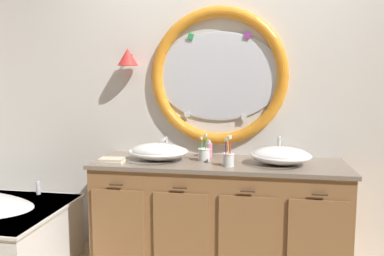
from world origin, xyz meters
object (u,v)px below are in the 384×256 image
soap_dispenser (209,150)px  folded_hand_towel (112,161)px  toothbrush_holder_right (229,158)px  sink_basin_right (281,156)px  sink_basin_left (159,152)px  toothbrush_holder_left (204,154)px

soap_dispenser → folded_hand_towel: size_ratio=0.75×
toothbrush_holder_right → sink_basin_right: bearing=18.5°
sink_basin_left → soap_dispenser: bearing=25.7°
sink_basin_right → toothbrush_holder_left: size_ratio=2.08×
sink_basin_left → folded_hand_towel: sink_basin_left is taller
sink_basin_left → sink_basin_right: size_ratio=1.04×
sink_basin_left → toothbrush_holder_left: size_ratio=2.15×
sink_basin_left → toothbrush_holder_right: size_ratio=2.05×
toothbrush_holder_left → folded_hand_towel: bearing=-164.0°
sink_basin_right → soap_dispenser: (-0.55, 0.18, -0.00)m
toothbrush_holder_left → toothbrush_holder_right: toothbrush_holder_right is taller
folded_hand_towel → toothbrush_holder_right: bearing=2.6°
toothbrush_holder_right → folded_hand_towel: bearing=-177.4°
sink_basin_left → toothbrush_holder_left: (0.35, 0.03, -0.01)m
sink_basin_left → soap_dispenser: 0.40m
toothbrush_holder_right → folded_hand_towel: size_ratio=1.15×
soap_dispenser → folded_hand_towel: (-0.68, -0.34, -0.04)m
sink_basin_right → sink_basin_left: bearing=180.0°
sink_basin_left → sink_basin_right: bearing=-0.0°
toothbrush_holder_left → sink_basin_right: bearing=-2.9°
toothbrush_holder_right → toothbrush_holder_left: bearing=142.5°
soap_dispenser → toothbrush_holder_left: bearing=-96.8°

